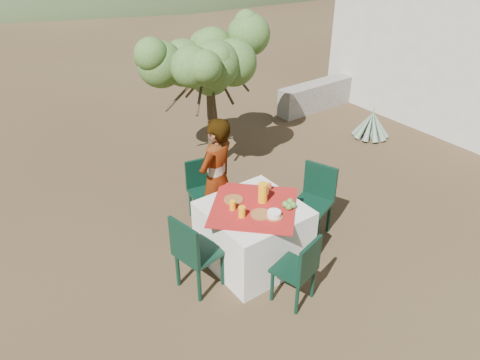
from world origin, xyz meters
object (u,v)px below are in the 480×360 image
at_px(chair_far, 203,187).
at_px(chair_near, 300,268).
at_px(person, 216,179).
at_px(shrub_tree, 211,67).
at_px(chair_right, 315,197).
at_px(table, 253,234).
at_px(chair_left, 193,252).
at_px(juice_pitcher, 263,193).
at_px(agave, 371,125).
at_px(guesthouse, 472,32).

relative_size(chair_far, chair_near, 0.99).
bearing_deg(chair_far, person, -85.12).
bearing_deg(shrub_tree, chair_right, -89.04).
distance_m(table, chair_left, 0.81).
bearing_deg(chair_far, juice_pitcher, -71.89).
distance_m(chair_far, agave, 3.76).
distance_m(shrub_tree, agave, 3.24).
relative_size(chair_near, chair_right, 0.90).
height_order(chair_right, agave, chair_right).
bearing_deg(chair_left, agave, -83.39).
height_order(chair_right, guesthouse, guesthouse).
bearing_deg(chair_near, shrub_tree, -122.49).
height_order(chair_far, chair_near, chair_near).
height_order(chair_far, agave, chair_far).
height_order(agave, juice_pitcher, juice_pitcher).
height_order(shrub_tree, juice_pitcher, shrub_tree).
xyz_separation_m(chair_far, juice_pitcher, (0.13, -1.08, 0.42)).
distance_m(chair_near, juice_pitcher, 0.95).
height_order(chair_left, shrub_tree, shrub_tree).
bearing_deg(juice_pitcher, chair_near, -101.38).
bearing_deg(chair_near, chair_right, -155.87).
bearing_deg(chair_right, juice_pitcher, -112.72).
xyz_separation_m(person, juice_pitcher, (0.18, -0.67, 0.09)).
bearing_deg(table, shrub_tree, 67.46).
height_order(chair_right, juice_pitcher, juice_pitcher).
distance_m(chair_far, chair_right, 1.46).
height_order(person, guesthouse, guesthouse).
bearing_deg(juice_pitcher, chair_far, 96.91).
relative_size(chair_near, chair_left, 0.89).
distance_m(chair_far, person, 0.53).
bearing_deg(agave, guesthouse, -1.22).
bearing_deg(chair_left, juice_pitcher, -99.02).
bearing_deg(chair_right, chair_far, -160.13).
distance_m(table, chair_right, 0.97).
distance_m(chair_near, chair_right, 1.28).
bearing_deg(chair_left, chair_far, -46.86).
relative_size(person, guesthouse, 0.38).
bearing_deg(agave, chair_near, -149.47).
bearing_deg(shrub_tree, guesthouse, -9.27).
height_order(chair_near, juice_pitcher, juice_pitcher).
bearing_deg(chair_near, guesthouse, -176.18).
distance_m(shrub_tree, guesthouse, 5.45).
height_order(table, chair_far, chair_far).
distance_m(chair_right, agave, 3.13).
height_order(table, juice_pitcher, juice_pitcher).
xyz_separation_m(chair_far, person, (-0.05, -0.41, 0.34)).
bearing_deg(table, chair_far, 89.44).
bearing_deg(table, person, 92.87).
relative_size(chair_left, juice_pitcher, 3.94).
bearing_deg(chair_left, chair_near, -147.01).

